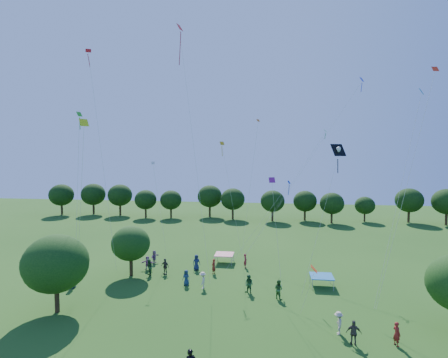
# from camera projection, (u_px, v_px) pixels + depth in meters

# --- Properties ---
(near_tree_west) EXTENTS (5.24, 5.24, 6.46)m
(near_tree_west) POSITION_uv_depth(u_px,v_px,m) (56.00, 264.00, 28.61)
(near_tree_west) COLOR #422B19
(near_tree_west) RESTS_ON ground
(near_tree_north) EXTENTS (4.09, 4.09, 5.37)m
(near_tree_north) POSITION_uv_depth(u_px,v_px,m) (131.00, 243.00, 37.37)
(near_tree_north) COLOR #422B19
(near_tree_north) RESTS_ON ground
(treeline) EXTENTS (88.01, 8.77, 6.77)m
(treeline) POSITION_uv_depth(u_px,v_px,m) (243.00, 199.00, 70.55)
(treeline) COLOR #422B19
(treeline) RESTS_ON ground
(tent_red_stripe) EXTENTS (2.20, 2.20, 1.10)m
(tent_red_stripe) POSITION_uv_depth(u_px,v_px,m) (224.00, 254.00, 42.01)
(tent_red_stripe) COLOR red
(tent_red_stripe) RESTS_ON ground
(tent_blue) EXTENTS (2.20, 2.20, 1.10)m
(tent_blue) POSITION_uv_depth(u_px,v_px,m) (322.00, 276.00, 34.41)
(tent_blue) COLOR #175E98
(tent_blue) RESTS_ON ground
(crowd_person_0) EXTENTS (0.98, 0.84, 1.75)m
(crowd_person_0) POSITION_uv_depth(u_px,v_px,m) (196.00, 262.00, 39.40)
(crowd_person_0) COLOR #1A244C
(crowd_person_0) RESTS_ON ground
(crowd_person_1) EXTENTS (0.47, 0.65, 1.62)m
(crowd_person_1) POSITION_uv_depth(u_px,v_px,m) (245.00, 261.00, 40.19)
(crowd_person_1) COLOR maroon
(crowd_person_1) RESTS_ON ground
(crowd_person_2) EXTENTS (0.97, 0.90, 1.76)m
(crowd_person_2) POSITION_uv_depth(u_px,v_px,m) (279.00, 289.00, 31.51)
(crowd_person_2) COLOR #326129
(crowd_person_2) RESTS_ON ground
(crowd_person_3) EXTENTS (0.54, 1.08, 1.62)m
(crowd_person_3) POSITION_uv_depth(u_px,v_px,m) (203.00, 280.00, 33.95)
(crowd_person_3) COLOR beige
(crowd_person_3) RESTS_ON ground
(crowd_person_4) EXTENTS (1.05, 0.57, 1.71)m
(crowd_person_4) POSITION_uv_depth(u_px,v_px,m) (354.00, 333.00, 23.83)
(crowd_person_4) COLOR #423935
(crowd_person_4) RESTS_ON ground
(crowd_person_5) EXTENTS (0.90, 1.54, 1.56)m
(crowd_person_5) POSITION_uv_depth(u_px,v_px,m) (154.00, 257.00, 41.86)
(crowd_person_5) COLOR #854D83
(crowd_person_5) RESTS_ON ground
(crowd_person_6) EXTENTS (0.84, 0.57, 1.55)m
(crowd_person_6) POSITION_uv_depth(u_px,v_px,m) (186.00, 278.00, 34.78)
(crowd_person_6) COLOR navy
(crowd_person_6) RESTS_ON ground
(crowd_person_7) EXTENTS (0.61, 0.72, 1.66)m
(crowd_person_7) POSITION_uv_depth(u_px,v_px,m) (397.00, 334.00, 23.75)
(crowd_person_7) COLOR maroon
(crowd_person_7) RESTS_ON ground
(crowd_person_8) EXTENTS (0.99, 0.84, 1.76)m
(crowd_person_8) POSITION_uv_depth(u_px,v_px,m) (249.00, 284.00, 32.73)
(crowd_person_8) COLOR #214D2A
(crowd_person_8) RESTS_ON ground
(crowd_person_9) EXTENTS (0.60, 1.14, 1.68)m
(crowd_person_9) POSITION_uv_depth(u_px,v_px,m) (339.00, 323.00, 25.25)
(crowd_person_9) COLOR #BBAB95
(crowd_person_9) RESTS_ON ground
(crowd_person_10) EXTENTS (1.11, 0.80, 1.73)m
(crowd_person_10) POSITION_uv_depth(u_px,v_px,m) (165.00, 266.00, 38.01)
(crowd_person_10) COLOR #443F36
(crowd_person_10) RESTS_ON ground
(crowd_person_11) EXTENTS (1.44, 0.58, 1.52)m
(crowd_person_11) POSITION_uv_depth(u_px,v_px,m) (147.00, 263.00, 39.58)
(crowd_person_11) COLOR #9F5D95
(crowd_person_11) RESTS_ON ground
(crowd_person_12) EXTENTS (0.58, 0.93, 1.78)m
(crowd_person_12) POSITION_uv_depth(u_px,v_px,m) (73.00, 279.00, 34.13)
(crowd_person_12) COLOR #1B214F
(crowd_person_12) RESTS_ON ground
(crowd_person_13) EXTENTS (0.61, 0.72, 1.65)m
(crowd_person_13) POSITION_uv_depth(u_px,v_px,m) (214.00, 266.00, 38.13)
(crowd_person_13) COLOR maroon
(crowd_person_13) RESTS_ON ground
(crowd_person_14) EXTENTS (0.91, 0.96, 1.74)m
(crowd_person_14) POSITION_uv_depth(u_px,v_px,m) (149.00, 268.00, 37.56)
(crowd_person_14) COLOR #214D28
(crowd_person_14) RESTS_ON ground
(pirate_kite) EXTENTS (3.58, 1.62, 12.60)m
(pirate_kite) POSITION_uv_depth(u_px,v_px,m) (338.00, 153.00, 28.76)
(pirate_kite) COLOR black
(red_high_kite) EXTENTS (3.48, 2.58, 23.93)m
(red_high_kite) POSITION_uv_depth(u_px,v_px,m) (185.00, 77.00, 32.52)
(red_high_kite) COLOR red
(small_kite_0) EXTENTS (2.53, 0.68, 22.10)m
(small_kite_0) POSITION_uv_depth(u_px,v_px,m) (96.00, 109.00, 34.54)
(small_kite_0) COLOR red
(small_kite_1) EXTENTS (1.99, 1.85, 15.96)m
(small_kite_1) POSITION_uv_depth(u_px,v_px,m) (253.00, 162.00, 41.44)
(small_kite_1) COLOR orange
(small_kite_2) EXTENTS (2.63, 0.56, 13.25)m
(small_kite_2) POSITION_uv_depth(u_px,v_px,m) (226.00, 166.00, 40.67)
(small_kite_2) COLOR gold
(small_kite_3) EXTENTS (9.45, 2.69, 14.70)m
(small_kite_3) POSITION_uv_depth(u_px,v_px,m) (303.00, 167.00, 41.43)
(small_kite_3) COLOR green
(small_kite_4) EXTENTS (6.48, 1.57, 9.09)m
(small_kite_4) POSITION_uv_depth(u_px,v_px,m) (274.00, 205.00, 35.42)
(small_kite_4) COLOR blue
(small_kite_5) EXTENTS (1.27, 2.85, 9.66)m
(small_kite_5) POSITION_uv_depth(u_px,v_px,m) (274.00, 198.00, 31.39)
(small_kite_5) COLOR #881676
(small_kite_6) EXTENTS (1.49, 0.77, 10.91)m
(small_kite_6) POSITION_uv_depth(u_px,v_px,m) (157.00, 188.00, 41.27)
(small_kite_6) COLOR silver
(small_kite_7) EXTENTS (4.38, 3.64, 17.04)m
(small_kite_7) POSITION_uv_depth(u_px,v_px,m) (411.00, 141.00, 27.70)
(small_kite_7) COLOR #0B91A9
(small_kite_8) EXTENTS (4.16, 1.10, 18.19)m
(small_kite_8) POSITION_uv_depth(u_px,v_px,m) (418.00, 141.00, 25.86)
(small_kite_8) COLOR red
(small_kite_9) EXTENTS (1.01, 1.75, 4.06)m
(small_kite_9) POSITION_uv_depth(u_px,v_px,m) (313.00, 273.00, 24.18)
(small_kite_9) COLOR #E5430C
(small_kite_10) EXTENTS (4.39, 5.62, 14.25)m
(small_kite_10) POSITION_uv_depth(u_px,v_px,m) (82.00, 162.00, 26.02)
(small_kite_10) COLOR yellow
(small_kite_11) EXTENTS (0.39, 1.66, 15.58)m
(small_kite_11) POSITION_uv_depth(u_px,v_px,m) (78.00, 154.00, 31.39)
(small_kite_11) COLOR #279C1C
(small_kite_12) EXTENTS (13.88, 4.73, 21.04)m
(small_kite_12) POSITION_uv_depth(u_px,v_px,m) (336.00, 120.00, 41.70)
(small_kite_12) COLOR #1624E1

